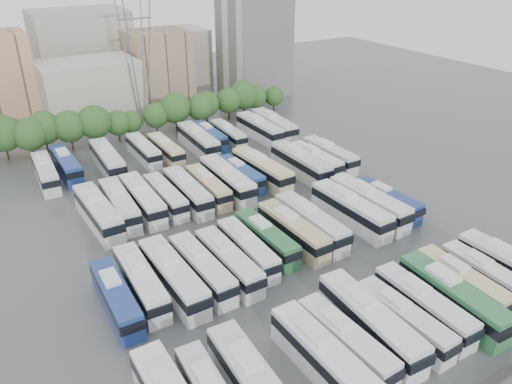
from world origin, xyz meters
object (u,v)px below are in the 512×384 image
bus_r1_s11 (369,203)px  bus_r3_s0 (46,173)px  bus_r1_s5 (247,249)px  bus_r1_s12 (387,200)px  bus_r2_s1 (98,212)px  bus_r2_s5 (188,192)px  bus_r3_s10 (228,134)px  bus_r1_s2 (173,277)px  bus_r2_s13 (330,155)px  bus_r1_s7 (293,230)px  bus_r0_s10 (462,282)px  bus_r0_s7 (404,319)px  bus_r2_s7 (227,180)px  bus_r1_s6 (266,238)px  bus_r0_s11 (486,276)px  bus_r3_s13 (274,125)px  bus_r3_s12 (260,129)px  bus_r2_s4 (166,196)px  bus_r1_s8 (311,222)px  bus_r0_s6 (370,322)px  bus_r1_s0 (116,298)px  bus_r3_s5 (143,150)px  bus_r3_s9 (209,136)px  bus_r1_s10 (351,210)px  bus_r1_s4 (228,262)px  bus_r1_s3 (202,269)px  bus_r2_s2 (120,205)px  bus_r1_s1 (141,282)px  bus_r2_s12 (316,160)px  bus_r0_s4 (324,359)px  bus_r3_s6 (166,149)px  apartment_tower (254,40)px  bus_r3_s8 (198,140)px  bus_r0_s9 (453,297)px  bus_r2_s9 (262,170)px  bus_r0_s5 (346,341)px  bus_r3_s1 (66,165)px  bus_r2_s11 (300,164)px  electricity_pylon (135,32)px  bus_r0_s12 (512,268)px  bus_r3_s3 (108,160)px

bus_r1_s11 → bus_r3_s0: bus_r1_s11 is taller
bus_r1_s5 → bus_r1_s12: size_ratio=1.03×
bus_r2_s1 → bus_r2_s5: 12.92m
bus_r1_s5 → bus_r3_s10: 39.83m
bus_r1_s2 → bus_r2_s13: bus_r1_s2 is taller
bus_r1_s7 → bus_r0_s10: bearing=-63.2°
bus_r0_s7 → bus_r3_s0: size_ratio=0.93×
bus_r1_s7 → bus_r2_s13: 26.21m
bus_r2_s7 → bus_r1_s6: bearing=-100.9°
bus_r0_s11 → bus_r3_s13: (6.51, 53.19, 0.39)m
bus_r3_s12 → bus_r2_s4: bearing=-147.4°
bus_r1_s11 → bus_r1_s8: bearing=178.7°
bus_r0_s6 → bus_r2_s5: (-3.54, 34.68, -0.10)m
bus_r1_s0 → bus_r3_s10: size_ratio=1.01×
bus_r1_s0 → bus_r3_s5: bus_r3_s5 is taller
bus_r3_s9 → bus_r1_s10: bearing=-83.3°
bus_r2_s5 → bus_r2_s7: (6.68, 0.30, 0.14)m
bus_r1_s4 → bus_r2_s4: bus_r1_s4 is taller
bus_r3_s9 → bus_r3_s5: bearing=-175.8°
bus_r1_s3 → bus_r1_s2: bearing=177.3°
bus_r1_s12 → bus_r2_s2: (-33.02, 17.81, 0.23)m
bus_r1_s1 → bus_r1_s11: size_ratio=0.89×
bus_r1_s4 → bus_r2_s12: (26.55, 18.69, -0.04)m
bus_r0_s4 → bus_r3_s6: bearing=81.7°
bus_r2_s7 → bus_r3_s0: size_ratio=1.11×
apartment_tower → bus_r3_s8: size_ratio=1.91×
bus_r0_s9 → bus_r1_s6: 22.19m
bus_r2_s13 → bus_r3_s0: 46.42m
bus_r2_s1 → bus_r2_s9: bus_r2_s9 is taller
bus_r1_s12 → bus_r2_s13: bus_r2_s13 is taller
bus_r0_s5 → bus_r0_s11: 19.87m
bus_r3_s1 → bus_r1_s4: bearing=-76.3°
bus_r0_s9 → bus_r2_s11: size_ratio=0.97×
bus_r1_s12 → bus_r3_s5: size_ratio=0.97×
bus_r1_s11 → bus_r2_s2: (-29.77, 17.53, -0.14)m
electricity_pylon → bus_r2_s13: (19.55, -38.10, -16.76)m
bus_r3_s9 → bus_r2_s9: bearing=-88.6°
bus_r2_s1 → bus_r1_s11: bearing=-29.1°
bus_r0_s7 → bus_r3_s1: (-19.77, 55.20, 0.13)m
bus_r0_s11 → bus_r1_s3: (-26.31, 17.12, 0.16)m
bus_r0_s7 → bus_r2_s9: size_ratio=0.83×
bus_r2_s1 → bus_r2_s12: (36.23, -0.21, -0.25)m
bus_r0_s7 → bus_r1_s4: 19.93m
bus_r0_s12 → bus_r1_s10: bearing=107.5°
bus_r3_s3 → bus_r3_s6: bearing=1.5°
bus_r1_s2 → bus_r3_s13: bearing=43.4°
bus_r2_s5 → bus_r3_s9: bus_r2_s5 is taller
bus_r3_s5 → bus_r2_s2: bearing=-118.9°
bus_r1_s10 → bus_r2_s1: 33.99m
bus_r0_s7 → bus_r1_s7: (0.11, 19.00, 0.18)m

